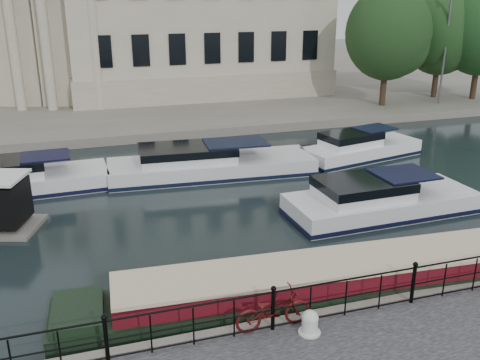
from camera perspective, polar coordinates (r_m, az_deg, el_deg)
name	(u,v)px	position (r m, az deg, el deg)	size (l,w,h in m)	color
ground_plane	(244,301)	(15.89, 0.48, -12.78)	(160.00, 160.00, 0.00)	black
far_bank	(116,83)	(52.58, -13.05, 10.02)	(120.00, 42.00, 0.55)	#6B665B
railing	(273,306)	(13.46, 3.55, -13.31)	(24.14, 0.14, 1.22)	black
civic_building	(103,10)	(47.60, -14.44, 17.18)	(53.55, 31.84, 16.85)	#ADA38C
bicycle	(273,310)	(13.58, 3.55, -13.67)	(0.68, 1.95, 1.03)	#490D0D
mooring_bollard	(310,323)	(13.61, 7.46, -14.84)	(0.55, 0.55, 0.62)	silver
narrowboat	(339,286)	(16.14, 10.48, -11.06)	(16.22, 3.11, 1.59)	black
harbour_hut	(0,206)	(21.81, -24.19, -2.50)	(3.16, 2.89, 2.16)	#6B665B
cabin_cruisers	(239,176)	(24.81, -0.14, 0.40)	(23.84, 10.26, 1.99)	white
trees	(439,36)	(43.50, 20.51, 14.21)	(14.04, 7.43, 8.45)	black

